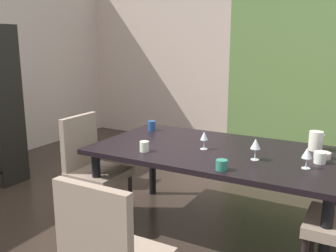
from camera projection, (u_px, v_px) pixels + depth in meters
ground_plane at (108, 232)px, 3.15m from camera, size 5.21×6.25×0.02m
back_panel_interior at (157, 57)px, 6.11m from camera, size 2.54×0.10×2.60m
garden_window_panel at (328, 61)px, 4.88m from camera, size 2.67×0.10×2.60m
dining_table at (217, 158)px, 2.99m from camera, size 1.96×1.08×0.72m
chair_left_near at (91, 164)px, 3.25m from camera, size 0.45×0.44×0.94m
wine_glass_corner at (256, 144)px, 2.68m from camera, size 0.07×0.07×0.16m
wine_glass_center at (204, 136)px, 2.95m from camera, size 0.06×0.06×0.15m
wine_glass_east at (307, 154)px, 2.50m from camera, size 0.07×0.07×0.15m
serving_bowl_front at (322, 155)px, 2.75m from camera, size 0.12×0.12×0.04m
cup_north at (222, 165)px, 2.49m from camera, size 0.08×0.08×0.07m
cup_left at (151, 126)px, 3.59m from camera, size 0.07×0.07×0.09m
cup_right at (320, 158)px, 2.63m from camera, size 0.08×0.08×0.08m
cup_rear at (144, 146)px, 2.91m from camera, size 0.07×0.07×0.08m
pitcher_near_window at (316, 141)px, 2.93m from camera, size 0.12×0.11×0.15m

